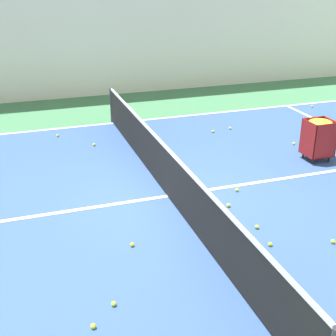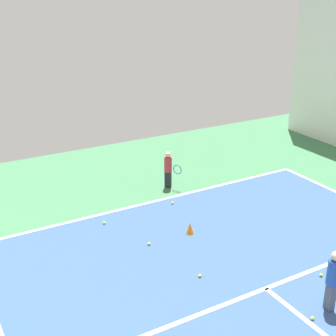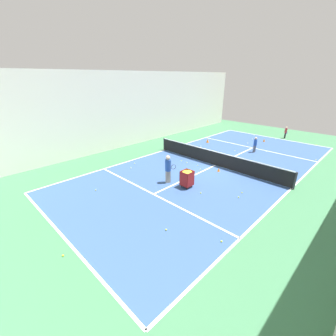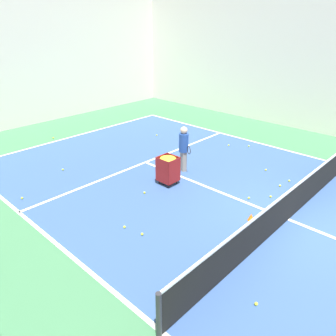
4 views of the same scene
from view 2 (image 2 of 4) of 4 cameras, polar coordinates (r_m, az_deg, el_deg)
line_baseline_near at (r=13.08m, az=-1.52°, el=-4.05°), size 9.73×0.10×0.00m
line_service_near at (r=9.81m, az=11.84°, el=-14.17°), size 9.73×0.10×0.00m
player_near_baseline at (r=13.70m, az=0.06°, el=0.09°), size 0.41×0.52×1.13m
child_midcourt at (r=9.21m, az=19.49°, el=-12.38°), size 0.30×0.30×1.23m
training_cone_1 at (r=11.41m, az=2.70°, el=-7.34°), size 0.19×0.19×0.29m
tennis_ball_1 at (r=10.43m, az=18.17°, el=-12.28°), size 0.07×0.07×0.07m
tennis_ball_4 at (r=10.99m, az=-2.33°, el=-9.21°), size 0.07×0.07×0.07m
tennis_ball_9 at (r=12.90m, az=0.55°, el=-4.28°), size 0.07×0.07×0.07m
tennis_ball_15 at (r=9.24m, az=17.19°, el=-17.06°), size 0.07×0.07×0.07m
tennis_ball_17 at (r=15.04m, az=10.64°, el=-0.77°), size 0.07×0.07×0.07m
tennis_ball_18 at (r=9.93m, az=3.91°, el=-12.96°), size 0.07×0.07×0.07m
tennis_ball_20 at (r=11.98m, az=-7.78°, el=-6.63°), size 0.07×0.07×0.07m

